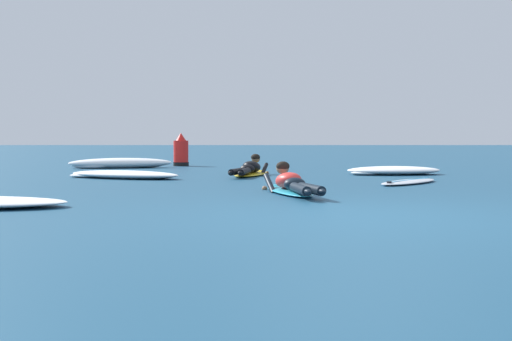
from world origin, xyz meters
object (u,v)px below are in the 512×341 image
(surfer_near, at_px, (288,185))
(drifting_surfboard, at_px, (405,182))
(surfer_far, at_px, (247,170))
(channel_marker_buoy, at_px, (178,153))

(surfer_near, bearing_deg, drifting_surfboard, 43.76)
(surfer_far, distance_m, drifting_surfboard, 4.00)
(surfer_far, xyz_separation_m, channel_marker_buoy, (-2.19, 5.16, 0.27))
(channel_marker_buoy, bearing_deg, surfer_near, -73.94)
(surfer_far, height_order, channel_marker_buoy, channel_marker_buoy)
(surfer_far, distance_m, channel_marker_buoy, 5.61)
(drifting_surfboard, bearing_deg, surfer_far, 139.85)
(surfer_near, distance_m, drifting_surfboard, 3.28)
(channel_marker_buoy, bearing_deg, surfer_far, -66.95)
(surfer_far, bearing_deg, channel_marker_buoy, 113.05)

